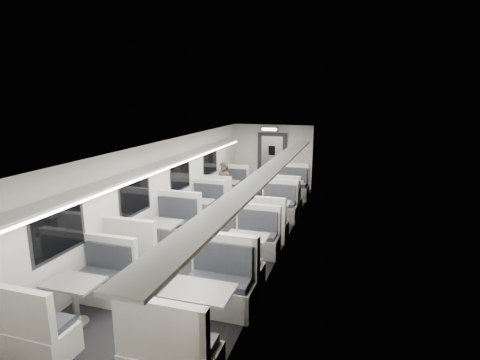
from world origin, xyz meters
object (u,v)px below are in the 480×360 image
Objects in this scene: booth_right_b at (273,215)px; booth_left_d at (76,302)px; passenger at (224,186)px; booth_left_b at (197,213)px; booth_left_c at (158,239)px; booth_right_c at (247,252)px; vestibule_door at (272,161)px; booth_left_a at (226,192)px; exit_sign at (270,129)px; booth_right_d at (200,315)px; booth_right_a at (287,193)px.

booth_left_d is at bearing -111.51° from booth_right_b.
passenger reaches higher than booth_right_b.
booth_left_c is at bearing -90.00° from booth_left_b.
booth_left_c is 2.55m from booth_left_d.
booth_left_d is 5.45m from booth_right_b.
passenger is at bearing 87.98° from booth_left_d.
vestibule_door is (-1.00, 6.89, 0.67)m from booth_right_c.
booth_right_b reaches higher than booth_left_a.
vestibule_door reaches higher than booth_left_c.
passenger is (0.22, 1.55, 0.39)m from booth_left_b.
booth_left_c is 3.73× the size of exit_sign.
exit_sign reaches higher than booth_left_a.
booth_right_c is at bearing 90.00° from booth_right_d.
booth_right_b is (0.00, -2.21, -0.03)m from booth_right_a.
passenger is at bearing 106.38° from booth_right_d.
vestibule_door reaches higher than booth_right_b.
booth_left_a is at bearing -172.91° from booth_right_a.
booth_right_b is at bearing -13.75° from passenger.
booth_left_c reaches higher than booth_right_b.
exit_sign reaches higher than booth_right_a.
vestibule_door is (-1.00, 9.30, 0.62)m from booth_right_d.
passenger is (-1.78, 3.64, 0.39)m from booth_right_c.
booth_left_a is 0.99× the size of booth_right_c.
booth_right_b is 3.41× the size of exit_sign.
booth_left_c is (0.00, -4.48, 0.05)m from booth_left_a.
booth_left_a is 1.36× the size of passenger.
passenger reaches higher than booth_right_d.
booth_left_b is at bearing -101.79° from vestibule_door.
booth_left_d is at bearing -90.00° from booth_left_c.
booth_right_b is at bearing -75.65° from exit_sign.
booth_right_c is at bearing -44.86° from passenger.
booth_right_b is 4.46m from exit_sign.
booth_right_c is 3.33× the size of exit_sign.
booth_right_d is (0.00, -7.12, 0.02)m from booth_right_a.
passenger reaches higher than booth_right_c.
exit_sign reaches higher than booth_right_d.
booth_right_d is at bearing -90.00° from booth_right_b.
booth_left_d is at bearing -105.35° from booth_right_a.
vestibule_door is (1.00, 4.79, 0.67)m from booth_left_b.
vestibule_door reaches higher than booth_left_d.
booth_left_c is at bearing -98.23° from vestibule_door.
vestibule_door is at bearing 102.82° from booth_right_b.
booth_right_c is 6.76m from exit_sign.
booth_right_a is 2.21m from booth_right_b.
booth_right_b is at bearing 90.00° from booth_right_d.
booth_right_b is at bearing 90.00° from booth_right_c.
booth_right_a is at bearing 7.09° from booth_left_a.
booth_right_a is (2.00, 7.29, 0.04)m from booth_left_d.
booth_left_d is 0.97× the size of booth_right_b.
booth_left_c is at bearing -90.00° from booth_left_a.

